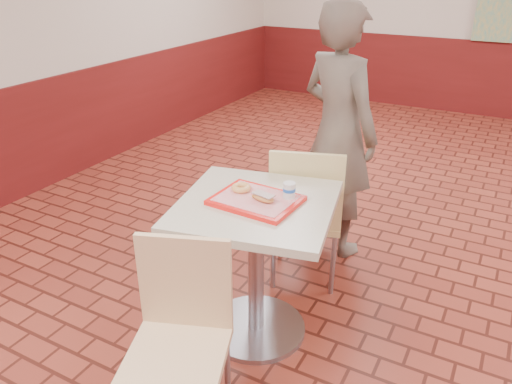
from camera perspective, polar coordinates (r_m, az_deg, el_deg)
The scene contains 9 objects.
wainscot_band at distance 2.91m, azimuth 26.33°, elevation -8.87°, with size 8.00×10.00×1.00m.
main_table at distance 2.74m, azimuth 0.00°, elevation -6.37°, with size 0.80×0.80×0.85m.
chair_main_front at distance 2.31m, azimuth -8.62°, elevation -15.29°, with size 0.55×0.55×0.92m.
chair_main_back at distance 3.21m, azimuth 5.77°, elevation -2.02°, with size 0.57×0.57×0.98m.
customer at distance 3.56m, azimuth 9.38°, elevation 6.74°, with size 0.65×0.43×1.80m, color #63594D.
serving_tray at distance 2.60m, azimuth 0.00°, elevation -0.93°, with size 0.43×0.33×0.03m.
ring_donut at distance 2.67m, azimuth -1.72°, elevation 0.49°, with size 0.10×0.10×0.03m, color #E5A153.
long_john_donut at distance 2.55m, azimuth 0.80°, elevation -0.63°, with size 0.14×0.09×0.04m.
paper_cup at distance 2.59m, azimuth 3.81°, elevation 0.23°, with size 0.07×0.07×0.08m.
Camera 1 is at (-0.11, -2.49, 2.01)m, focal length 35.00 mm.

